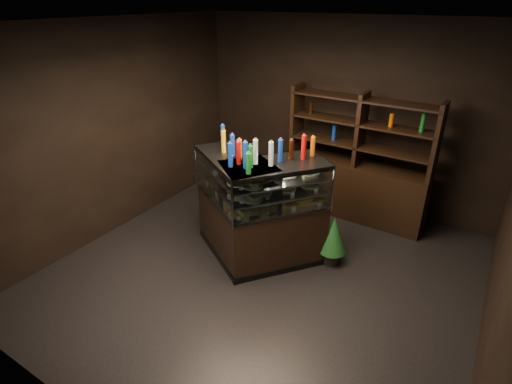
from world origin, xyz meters
TOP-DOWN VIEW (x-y plane):
  - ground at (0.00, 0.00)m, footprint 5.00×5.00m
  - room_shell at (0.00, 0.00)m, footprint 5.02×5.02m
  - display_case at (-0.28, 0.25)m, footprint 1.91×1.44m
  - food_display at (-0.28, 0.25)m, footprint 1.54×1.04m
  - bottles_top at (-0.28, 0.25)m, footprint 1.37×0.90m
  - potted_conifer at (0.66, 0.67)m, footprint 0.36×0.36m
  - back_shelving at (0.45, 2.05)m, footprint 2.21×0.49m

SIDE VIEW (x-z plane):
  - ground at x=0.00m, z-range 0.00..0.00m
  - potted_conifer at x=0.66m, z-range 0.06..0.84m
  - display_case at x=-0.28m, z-range -0.24..1.20m
  - back_shelving at x=0.45m, z-range -0.39..1.61m
  - food_display at x=-0.28m, z-range 0.85..1.29m
  - bottles_top at x=-0.28m, z-range 1.41..1.71m
  - room_shell at x=0.00m, z-range 0.44..3.45m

